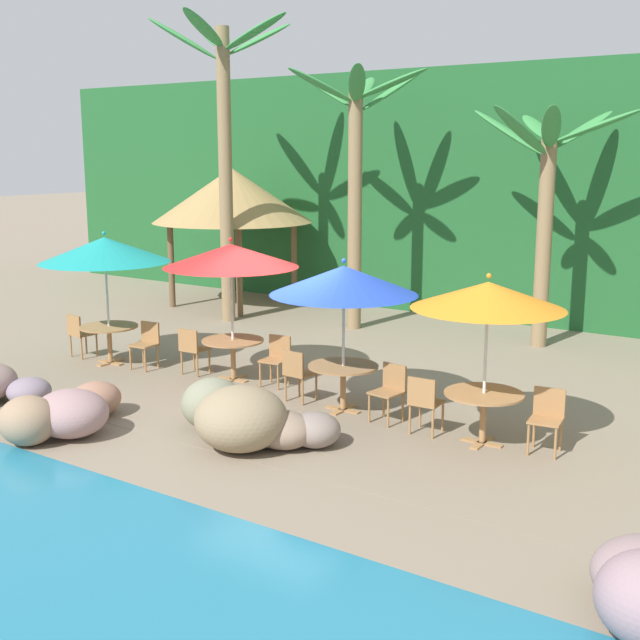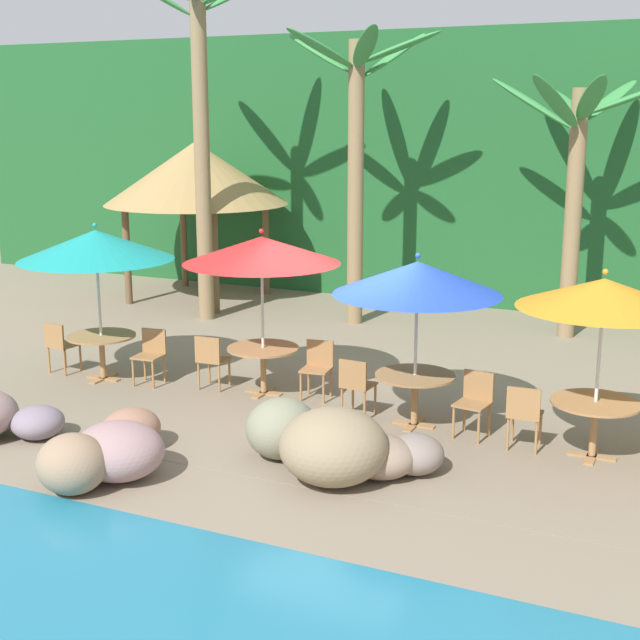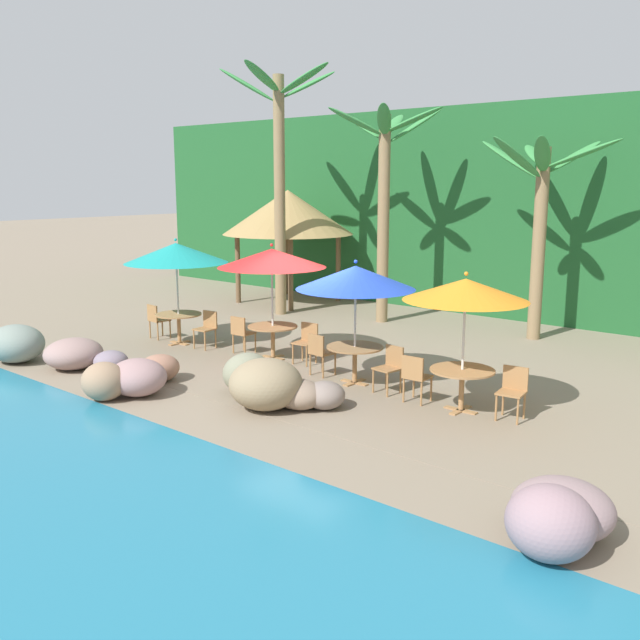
{
  "view_description": "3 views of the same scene",
  "coord_description": "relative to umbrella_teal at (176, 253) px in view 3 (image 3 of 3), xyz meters",
  "views": [
    {
      "loc": [
        7.79,
        -10.48,
        3.99
      ],
      "look_at": [
        0.38,
        0.45,
        1.27
      ],
      "focal_mm": 45.83,
      "sensor_mm": 36.0,
      "label": 1
    },
    {
      "loc": [
        4.85,
        -11.14,
        4.22
      ],
      "look_at": [
        -0.27,
        -0.05,
        1.35
      ],
      "focal_mm": 49.6,
      "sensor_mm": 36.0,
      "label": 2
    },
    {
      "loc": [
        9.09,
        -10.56,
        3.86
      ],
      "look_at": [
        0.07,
        0.19,
        1.07
      ],
      "focal_mm": 39.23,
      "sensor_mm": 36.0,
      "label": 3
    }
  ],
  "objects": [
    {
      "name": "palapa_hut",
      "position": [
        -2.04,
        6.13,
        0.68
      ],
      "size": [
        4.18,
        4.18,
        3.6
      ],
      "color": "brown",
      "rests_on": "ground"
    },
    {
      "name": "umbrella_orange",
      "position": [
        7.7,
        -0.13,
        -0.1
      ],
      "size": [
        2.09,
        2.09,
        2.4
      ],
      "color": "silver",
      "rests_on": "ground"
    },
    {
      "name": "dining_table_teal",
      "position": [
        0.0,
        0.0,
        -1.59
      ],
      "size": [
        1.1,
        1.1,
        0.74
      ],
      "color": "#A37547",
      "rests_on": "ground"
    },
    {
      "name": "chair_teal_seaward",
      "position": [
        0.84,
        0.16,
        -1.69
      ],
      "size": [
        0.46,
        0.46,
        0.87
      ],
      "color": "#9E7042",
      "rests_on": "ground"
    },
    {
      "name": "dining_table_red",
      "position": [
        2.72,
        0.43,
        -1.59
      ],
      "size": [
        1.1,
        1.1,
        0.74
      ],
      "color": "#A37547",
      "rests_on": "ground"
    },
    {
      "name": "chair_blue_seaward",
      "position": [
        6.15,
        0.01,
        -1.69
      ],
      "size": [
        0.48,
        0.48,
        0.87
      ],
      "color": "#9E7042",
      "rests_on": "ground"
    },
    {
      "name": "chair_teal_inland",
      "position": [
        -0.85,
        -0.01,
        -1.69
      ],
      "size": [
        0.46,
        0.46,
        0.87
      ],
      "color": "#9E7042",
      "rests_on": "ground"
    },
    {
      "name": "foliage_backdrop",
      "position": [
        4.11,
        9.13,
        0.8
      ],
      "size": [
        28.0,
        2.4,
        6.0
      ],
      "color": "#1E5628",
      "rests_on": "ground"
    },
    {
      "name": "chair_red_inland",
      "position": [
        1.88,
        0.27,
        -1.69
      ],
      "size": [
        0.45,
        0.46,
        0.87
      ],
      "color": "#9E7042",
      "rests_on": "ground"
    },
    {
      "name": "chair_blue_inland",
      "position": [
        4.44,
        -0.0,
        -1.69
      ],
      "size": [
        0.44,
        0.45,
        0.87
      ],
      "color": "#9E7042",
      "rests_on": "ground"
    },
    {
      "name": "dining_table_orange",
      "position": [
        7.7,
        -0.13,
        -1.59
      ],
      "size": [
        1.1,
        1.1,
        0.74
      ],
      "color": "#A37547",
      "rests_on": "ground"
    },
    {
      "name": "palm_tree_second",
      "position": [
        2.19,
        5.42,
        1.72
      ],
      "size": [
        3.3,
        3.14,
        5.82
      ],
      "color": "olive",
      "rests_on": "ground"
    },
    {
      "name": "ground_plane",
      "position": [
        4.11,
        0.13,
        -2.2
      ],
      "size": [
        120.0,
        120.0,
        0.0
      ],
      "primitive_type": "plane",
      "color": "gray"
    },
    {
      "name": "umbrella_blue",
      "position": [
        5.29,
        0.04,
        -0.12
      ],
      "size": [
        2.29,
        2.29,
        2.41
      ],
      "color": "silver",
      "rests_on": "ground"
    },
    {
      "name": "dining_table_blue",
      "position": [
        5.29,
        0.04,
        -1.59
      ],
      "size": [
        1.1,
        1.1,
        0.74
      ],
      "color": "#A37547",
      "rests_on": "ground"
    },
    {
      "name": "umbrella_red",
      "position": [
        2.72,
        0.43,
        0.04
      ],
      "size": [
        2.37,
        2.37,
        2.55
      ],
      "color": "silver",
      "rests_on": "ground"
    },
    {
      "name": "palm_tree_third",
      "position": [
        6.32,
        6.05,
        1.18
      ],
      "size": [
        3.48,
        3.32,
        4.91
      ],
      "color": "olive",
      "rests_on": "ground"
    },
    {
      "name": "terrace_deck",
      "position": [
        4.11,
        0.13,
        -2.2
      ],
      "size": [
        18.0,
        5.2,
        0.01
      ],
      "color": "gray",
      "rests_on": "ground"
    },
    {
      "name": "palm_tree_nearest",
      "position": [
        -0.79,
        4.43,
        2.35
      ],
      "size": [
        3.36,
        3.43,
        7.03
      ],
      "color": "olive",
      "rests_on": "ground"
    },
    {
      "name": "chair_red_seaward",
      "position": [
        3.56,
        0.61,
        -1.69
      ],
      "size": [
        0.47,
        0.47,
        0.87
      ],
      "color": "#9E7042",
      "rests_on": "ground"
    },
    {
      "name": "chair_orange_inland",
      "position": [
        6.86,
        -0.26,
        -1.69
      ],
      "size": [
        0.44,
        0.45,
        0.87
      ],
      "color": "#9E7042",
      "rests_on": "ground"
    },
    {
      "name": "umbrella_teal",
      "position": [
        0.0,
        0.0,
        0.0
      ],
      "size": [
        2.44,
        2.44,
        2.55
      ],
      "color": "silver",
      "rests_on": "ground"
    },
    {
      "name": "rock_seawall",
      "position": [
        2.3,
        -2.97,
        -1.84
      ],
      "size": [
        15.57,
        3.08,
        0.88
      ],
      "color": "gray",
      "rests_on": "ground"
    },
    {
      "name": "chair_orange_seaward",
      "position": [
        8.53,
        0.07,
        -1.69
      ],
      "size": [
        0.47,
        0.48,
        0.87
      ],
      "color": "#9E7042",
      "rests_on": "ground"
    }
  ]
}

